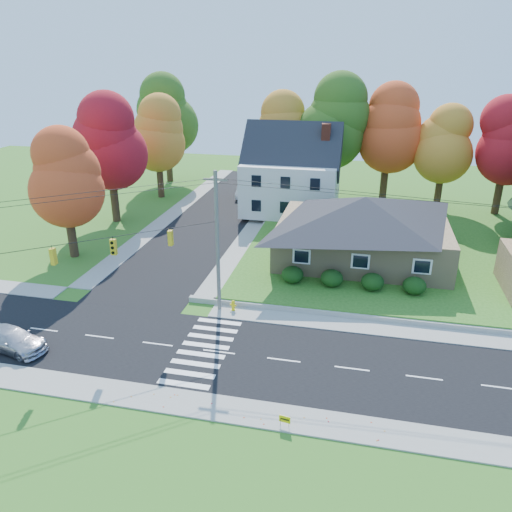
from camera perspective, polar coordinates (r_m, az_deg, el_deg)
The scene contains 23 objects.
ground at distance 31.05m, azimuth -4.25°, elevation -10.90°, with size 120.00×120.00×0.00m, color #3D7923.
road_main at distance 31.04m, azimuth -4.25°, elevation -10.88°, with size 90.00×8.00×0.02m, color black.
road_cross at distance 55.82m, azimuth -4.55°, elevation 4.61°, with size 8.00×44.00×0.02m, color black.
sidewalk_north at distance 35.15m, azimuth -1.92°, elevation -6.49°, with size 90.00×2.00×0.08m, color #9C9A90.
sidewalk_south at distance 27.20m, azimuth -7.37°, elevation -16.43°, with size 90.00×2.00×0.08m, color #9C9A90.
lawn at distance 49.01m, azimuth 17.82°, elevation 1.29°, with size 30.00×30.00×0.50m, color #3D7923.
ranch_house at distance 43.02m, azimuth 12.14°, elevation 3.25°, with size 14.60×10.60×5.40m.
colonial_house at distance 54.76m, azimuth 4.11°, elevation 9.23°, with size 10.40×8.40×9.60m.
hedge_row at distance 38.04m, azimuth 10.91°, elevation -2.70°, with size 10.70×1.70×1.27m.
traffic_infrastructure at distance 29.77m, azimuth -4.07°, elevation -1.14°, with size 38.10×10.66×10.00m.
tree_lot_0 at distance 60.21m, azimuth 3.12°, elevation 14.07°, with size 6.72×6.72×12.51m.
tree_lot_1 at distance 58.36m, azimuth 9.00°, elevation 14.86°, with size 7.84×7.84×14.60m.
tree_lot_2 at distance 59.35m, azimuth 14.98°, elevation 13.88°, with size 7.28×7.28×13.56m.
tree_lot_3 at distance 59.08m, azimuth 20.80°, elevation 11.88°, with size 6.16×6.16×11.47m.
tree_lot_4 at distance 59.15m, azimuth 26.86°, elevation 11.61°, with size 6.72×6.72×12.51m.
tree_west_0 at distance 45.44m, azimuth -21.18°, elevation 8.38°, with size 6.16×6.16×11.47m.
tree_west_1 at distance 54.10m, azimuth -16.54°, elevation 12.42°, with size 7.28×7.28×13.56m.
tree_west_2 at distance 62.63m, azimuth -11.26°, elevation 13.55°, with size 6.72×6.72×12.51m.
tree_west_3 at distance 70.54m, azimuth -10.27°, elevation 15.64°, with size 7.84×7.84×14.60m.
silver_sedan at distance 34.27m, azimuth -26.10°, elevation -8.57°, with size 1.90×4.66×1.35m, color #B7B5C0.
white_car at distance 62.96m, azimuth -1.36°, elevation 7.50°, with size 1.69×4.84×1.60m, color silver.
fire_hydrant at distance 35.30m, azimuth -2.63°, elevation -5.71°, with size 0.47×0.36×0.82m.
yard_sign at distance 25.41m, azimuth 3.30°, elevation -18.16°, with size 0.57×0.12×0.71m.
Camera 1 is at (7.83, -24.76, 17.02)m, focal length 35.00 mm.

